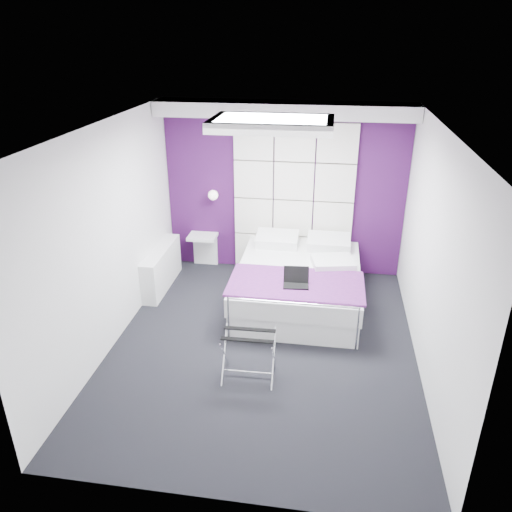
{
  "coord_description": "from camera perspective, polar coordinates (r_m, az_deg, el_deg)",
  "views": [
    {
      "loc": [
        0.68,
        -4.99,
        3.5
      ],
      "look_at": [
        -0.14,
        0.35,
        1.03
      ],
      "focal_mm": 35.0,
      "sensor_mm": 36.0,
      "label": 1
    }
  ],
  "objects": [
    {
      "name": "headboard",
      "position": [
        7.52,
        4.29,
        6.44
      ],
      "size": [
        1.8,
        0.08,
        2.3
      ],
      "primitive_type": null,
      "color": "silver",
      "rests_on": "wall_back"
    },
    {
      "name": "luggage_rack",
      "position": [
        5.5,
        -0.83,
        -11.3
      ],
      "size": [
        0.56,
        0.41,
        0.55
      ],
      "rotation": [
        0.0,
        0.0,
        0.02
      ],
      "color": "silver",
      "rests_on": "floor"
    },
    {
      "name": "skylight",
      "position": [
        5.71,
        1.84,
        14.98
      ],
      "size": [
        1.36,
        0.86,
        0.12
      ],
      "primitive_type": null,
      "color": "white",
      "rests_on": "ceiling"
    },
    {
      "name": "radiator",
      "position": [
        7.45,
        -10.74,
        -1.36
      ],
      "size": [
        0.22,
        1.2,
        0.6
      ],
      "primitive_type": "cube",
      "color": "white",
      "rests_on": "floor"
    },
    {
      "name": "wall_left",
      "position": [
        5.99,
        -16.42,
        1.98
      ],
      "size": [
        0.0,
        4.4,
        4.4
      ],
      "primitive_type": "plane",
      "rotation": [
        1.57,
        0.0,
        1.57
      ],
      "color": "white",
      "rests_on": "floor"
    },
    {
      "name": "bed",
      "position": [
        6.9,
        4.87,
        -3.11
      ],
      "size": [
        1.7,
        2.05,
        0.72
      ],
      "color": "white",
      "rests_on": "floor"
    },
    {
      "name": "wall_back",
      "position": [
        7.55,
        3.22,
        7.58
      ],
      "size": [
        3.6,
        0.0,
        3.6
      ],
      "primitive_type": "plane",
      "rotation": [
        1.57,
        0.0,
        0.0
      ],
      "color": "white",
      "rests_on": "floor"
    },
    {
      "name": "ceiling",
      "position": [
        5.12,
        1.0,
        14.44
      ],
      "size": [
        4.4,
        4.4,
        0.0
      ],
      "primitive_type": "plane",
      "rotation": [
        3.14,
        0.0,
        0.0
      ],
      "color": "white",
      "rests_on": "wall_back"
    },
    {
      "name": "accent_wall",
      "position": [
        7.54,
        3.21,
        7.56
      ],
      "size": [
        3.58,
        0.02,
        2.58
      ],
      "primitive_type": "cube",
      "color": "#390F41",
      "rests_on": "wall_back"
    },
    {
      "name": "wall_right",
      "position": [
        5.57,
        19.57,
        -0.2
      ],
      "size": [
        0.0,
        4.4,
        4.4
      ],
      "primitive_type": "plane",
      "rotation": [
        1.57,
        0.0,
        -1.57
      ],
      "color": "white",
      "rests_on": "floor"
    },
    {
      "name": "laptop",
      "position": [
        6.25,
        4.63,
        -2.8
      ],
      "size": [
        0.31,
        0.23,
        0.23
      ],
      "rotation": [
        0.0,
        0.0,
        0.07
      ],
      "color": "black",
      "rests_on": "bed"
    },
    {
      "name": "wall_lamp",
      "position": [
        7.61,
        -4.85,
        7.04
      ],
      "size": [
        0.15,
        0.15,
        0.15
      ],
      "primitive_type": "sphere",
      "color": "white",
      "rests_on": "wall_back"
    },
    {
      "name": "floor",
      "position": [
        6.13,
        0.82,
        -10.23
      ],
      "size": [
        4.4,
        4.4,
        0.0
      ],
      "primitive_type": "plane",
      "color": "black",
      "rests_on": "ground"
    },
    {
      "name": "soffit",
      "position": [
        7.05,
        3.24,
        16.36
      ],
      "size": [
        3.58,
        0.5,
        0.2
      ],
      "primitive_type": "cube",
      "color": "white",
      "rests_on": "wall_back"
    },
    {
      "name": "nightstand",
      "position": [
        7.85,
        -6.12,
        2.23
      ],
      "size": [
        0.44,
        0.34,
        0.05
      ],
      "primitive_type": "cube",
      "color": "white",
      "rests_on": "wall_back"
    }
  ]
}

